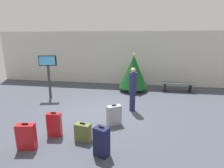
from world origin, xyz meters
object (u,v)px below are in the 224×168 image
object	(u,v)px
holiday_tree	(134,72)
suitcase_2	(54,125)
suitcase_1	(26,137)
suitcase_0	(83,132)
suitcase_3	(114,115)
flight_info_kiosk	(48,69)
suitcase_4	(102,142)
traveller_0	(133,88)
waiting_bench	(178,85)

from	to	relation	value
holiday_tree	suitcase_2	bearing A→B (deg)	-111.54
holiday_tree	suitcase_2	world-z (taller)	holiday_tree
suitcase_1	suitcase_0	bearing A→B (deg)	24.94
holiday_tree	suitcase_1	world-z (taller)	holiday_tree
suitcase_0	suitcase_3	xyz separation A→B (m)	(0.71, 1.13, 0.08)
flight_info_kiosk	suitcase_1	size ratio (longest dim) A/B	2.82
flight_info_kiosk	suitcase_4	xyz separation A→B (m)	(3.47, -3.99, -1.03)
traveller_0	suitcase_1	xyz separation A→B (m)	(-2.57, -3.07, -0.58)
holiday_tree	waiting_bench	xyz separation A→B (m)	(2.39, 0.32, -0.72)
holiday_tree	flight_info_kiosk	bearing A→B (deg)	-155.14
suitcase_1	suitcase_3	size ratio (longest dim) A/B	1.04
waiting_bench	suitcase_4	distance (m)	6.75
suitcase_3	suitcase_2	bearing A→B (deg)	-147.62
holiday_tree	traveller_0	size ratio (longest dim) A/B	1.19
waiting_bench	suitcase_1	size ratio (longest dim) A/B	2.40
suitcase_2	waiting_bench	bearing A→B (deg)	51.03
holiday_tree	flight_info_kiosk	world-z (taller)	holiday_tree
traveller_0	suitcase_2	size ratio (longest dim) A/B	2.30
suitcase_2	suitcase_4	world-z (taller)	suitcase_4
suitcase_4	flight_info_kiosk	bearing A→B (deg)	130.98
suitcase_1	suitcase_4	distance (m)	2.00
traveller_0	suitcase_0	xyz separation A→B (m)	(-1.24, -2.45, -0.67)
suitcase_0	suitcase_2	bearing A→B (deg)	173.55
traveller_0	suitcase_2	distance (m)	3.23
suitcase_2	holiday_tree	bearing A→B (deg)	68.46
suitcase_1	suitcase_3	distance (m)	2.68
suitcase_1	suitcase_4	bearing A→B (deg)	1.35
suitcase_1	suitcase_2	world-z (taller)	suitcase_2
suitcase_4	waiting_bench	bearing A→B (deg)	65.16
holiday_tree	flight_info_kiosk	distance (m)	4.33
flight_info_kiosk	suitcase_0	distance (m)	4.57
suitcase_0	suitcase_4	world-z (taller)	suitcase_4
traveller_0	suitcase_4	distance (m)	3.12
holiday_tree	waiting_bench	bearing A→B (deg)	7.66
holiday_tree	suitcase_2	xyz separation A→B (m)	(-2.03, -5.13, -0.73)
flight_info_kiosk	suitcase_2	size ratio (longest dim) A/B	2.71
traveller_0	suitcase_2	bearing A→B (deg)	-132.47
flight_info_kiosk	suitcase_0	xyz separation A→B (m)	(2.80, -3.42, -1.15)
waiting_bench	traveller_0	distance (m)	3.88
waiting_bench	suitcase_1	bearing A→B (deg)	-128.05
waiting_bench	traveller_0	xyz separation A→B (m)	(-2.26, -3.11, 0.56)
suitcase_3	suitcase_4	size ratio (longest dim) A/B	0.89
suitcase_0	suitcase_1	bearing A→B (deg)	-155.06
holiday_tree	suitcase_3	bearing A→B (deg)	-95.67
flight_info_kiosk	suitcase_4	size ratio (longest dim) A/B	2.60
suitcase_1	suitcase_2	distance (m)	0.83
suitcase_0	suitcase_2	size ratio (longest dim) A/B	0.73
suitcase_4	suitcase_0	bearing A→B (deg)	139.60
suitcase_0	suitcase_3	distance (m)	1.34
suitcase_2	suitcase_3	xyz separation A→B (m)	(1.62, 1.03, -0.03)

